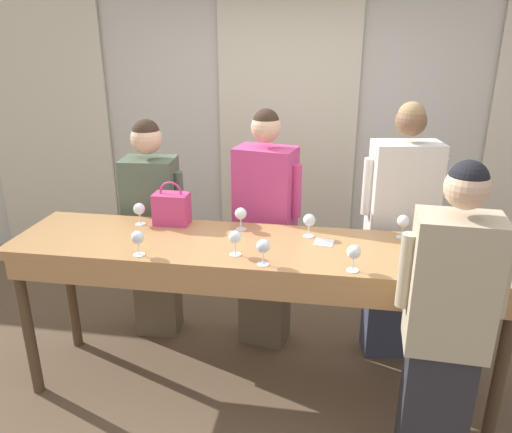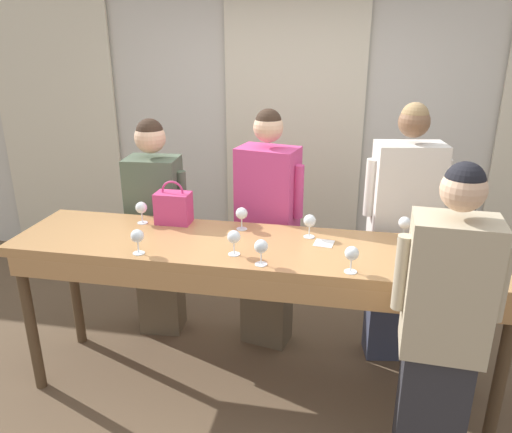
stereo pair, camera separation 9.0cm
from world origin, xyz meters
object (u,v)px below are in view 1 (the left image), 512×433
(tasting_bar, at_px, (254,261))
(wine_glass_center_left, at_px, (138,238))
(wine_glass_front_left, at_px, (139,210))
(wine_glass_back_left, at_px, (309,221))
(wine_bottle, at_px, (467,239))
(wine_glass_front_mid, at_px, (235,238))
(guest_cream_sweater, at_px, (399,235))
(handbag, at_px, (172,208))
(host_pouring, at_px, (444,336))
(wine_glass_front_right, at_px, (354,253))
(guest_olive_jacket, at_px, (153,229))
(wine_glass_center_right, at_px, (263,247))
(wine_glass_center_mid, at_px, (403,222))
(guest_pink_top, at_px, (265,231))
(wine_glass_back_mid, at_px, (241,214))

(tasting_bar, relative_size, wine_glass_center_left, 20.17)
(wine_glass_front_left, relative_size, wine_glass_center_left, 1.00)
(tasting_bar, relative_size, wine_glass_back_left, 20.17)
(wine_bottle, distance_m, wine_glass_front_mid, 1.28)
(wine_bottle, height_order, wine_glass_back_left, wine_bottle)
(tasting_bar, distance_m, guest_cream_sweater, 1.08)
(handbag, height_order, host_pouring, host_pouring)
(wine_glass_front_left, bearing_deg, wine_glass_front_right, -18.79)
(guest_olive_jacket, bearing_deg, handbag, -50.43)
(tasting_bar, xyz_separation_m, guest_cream_sweater, (0.91, 0.59, -0.01))
(handbag, bearing_deg, guest_cream_sweater, 12.04)
(wine_bottle, distance_m, wine_glass_center_left, 1.83)
(wine_glass_center_right, relative_size, host_pouring, 0.08)
(wine_glass_front_left, relative_size, wine_glass_center_mid, 1.00)
(wine_glass_center_right, bearing_deg, wine_glass_center_left, 179.27)
(wine_glass_center_right, bearing_deg, wine_glass_front_mid, 150.26)
(wine_glass_center_mid, distance_m, guest_pink_top, 0.98)
(wine_glass_center_right, xyz_separation_m, guest_olive_jacket, (-0.94, 0.83, -0.28))
(wine_glass_center_mid, xyz_separation_m, host_pouring, (0.12, -0.82, -0.26))
(guest_pink_top, relative_size, guest_cream_sweater, 0.97)
(handbag, relative_size, wine_glass_center_left, 1.98)
(wine_bottle, xyz_separation_m, wine_glass_back_mid, (-1.31, 0.23, -0.02))
(wine_glass_back_mid, xyz_separation_m, guest_olive_jacket, (-0.73, 0.35, -0.28))
(wine_bottle, xyz_separation_m, wine_glass_center_right, (-1.10, -0.25, -0.01))
(wine_glass_center_left, xyz_separation_m, guest_olive_jacket, (-0.23, 0.82, -0.28))
(wine_bottle, height_order, wine_glass_center_mid, wine_bottle)
(wine_glass_back_left, bearing_deg, wine_bottle, -11.98)
(wine_bottle, bearing_deg, host_pouring, -108.61)
(wine_glass_front_mid, height_order, wine_glass_center_left, same)
(wine_bottle, bearing_deg, wine_glass_front_right, -158.07)
(tasting_bar, xyz_separation_m, wine_glass_center_left, (-0.62, -0.24, 0.21))
(wine_glass_center_mid, bearing_deg, wine_glass_front_mid, -156.87)
(wine_bottle, bearing_deg, wine_glass_center_left, -172.38)
(wine_glass_front_right, distance_m, wine_glass_center_right, 0.48)
(handbag, height_order, guest_olive_jacket, guest_olive_jacket)
(guest_olive_jacket, relative_size, host_pouring, 0.96)
(handbag, relative_size, wine_glass_center_right, 1.98)
(wine_glass_front_right, height_order, wine_glass_center_mid, same)
(wine_glass_front_mid, height_order, wine_glass_back_left, same)
(wine_glass_center_right, height_order, guest_cream_sweater, guest_cream_sweater)
(wine_glass_front_left, distance_m, wine_glass_center_right, 1.00)
(handbag, xyz_separation_m, wine_glass_front_mid, (0.51, -0.41, -0.01))
(wine_glass_back_left, bearing_deg, guest_cream_sweater, 33.59)
(wine_glass_center_mid, xyz_separation_m, guest_cream_sweater, (0.03, 0.32, -0.22))
(host_pouring, bearing_deg, wine_glass_center_right, 161.23)
(wine_glass_center_right, bearing_deg, guest_olive_jacket, 138.61)
(tasting_bar, relative_size, wine_glass_front_left, 20.17)
(wine_glass_front_mid, xyz_separation_m, guest_olive_jacket, (-0.77, 0.73, -0.28))
(wine_glass_front_left, relative_size, guest_olive_jacket, 0.09)
(tasting_bar, bearing_deg, wine_glass_front_right, -22.98)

